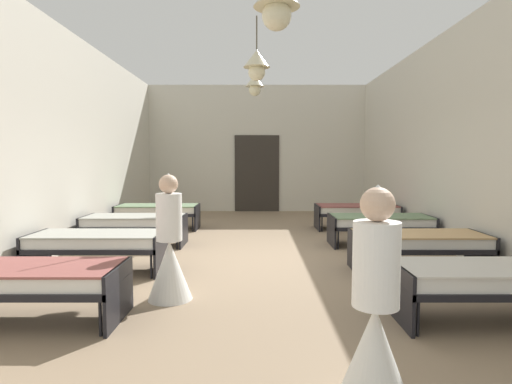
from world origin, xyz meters
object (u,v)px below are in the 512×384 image
Objects in this scene: bed_left_row_2 at (133,223)px; bed_right_row_3 at (355,210)px; bed_left_row_0 at (24,279)px; nurse_near_aisle at (168,255)px; nurse_mid_aisle at (373,332)px; bed_right_row_1 at (417,242)px; bed_left_row_1 at (96,242)px; bed_left_row_3 at (156,211)px; bed_right_row_0 at (489,279)px; bed_right_row_2 at (378,223)px.

bed_left_row_2 is 5.06m from bed_right_row_3.
nurse_near_aisle is (1.31, 0.68, 0.09)m from bed_left_row_0.
nurse_mid_aisle reaches higher than bed_left_row_0.
bed_left_row_2 is (0.00, 3.80, 0.00)m from bed_left_row_0.
bed_left_row_0 is 1.00× the size of bed_right_row_1.
bed_right_row_1 is 5.06m from bed_left_row_2.
bed_right_row_3 is (4.69, 3.80, 0.00)m from bed_left_row_1.
bed_left_row_0 is 1.00× the size of bed_left_row_3.
nurse_mid_aisle is (-1.61, -3.42, 0.09)m from bed_right_row_1.
bed_right_row_3 is (0.00, 5.70, 0.00)m from bed_right_row_0.
bed_left_row_3 is at bearing 129.46° from bed_right_row_0.
bed_left_row_2 is at bearing 157.95° from bed_right_row_1.
bed_left_row_2 is at bearing 90.00° from bed_left_row_1.
bed_right_row_0 and bed_right_row_1 have the same top height.
bed_right_row_0 and bed_right_row_2 have the same top height.
bed_left_row_0 is 1.90m from bed_left_row_1.
nurse_mid_aisle is (3.08, -7.22, 0.09)m from bed_left_row_3.
bed_right_row_3 is (0.00, 3.80, 0.00)m from bed_right_row_1.
bed_right_row_0 is 1.00× the size of bed_left_row_1.
nurse_near_aisle reaches higher than bed_right_row_1.
nurse_mid_aisle is (1.78, -2.20, 0.00)m from nurse_near_aisle.
bed_right_row_0 is 1.00× the size of bed_right_row_1.
bed_right_row_2 and bed_left_row_3 have the same top height.
bed_left_row_0 is 1.28× the size of nurse_mid_aisle.
bed_right_row_1 is at bearing 87.07° from nurse_mid_aisle.
bed_left_row_2 is at bearing 180.00° from bed_right_row_2.
bed_left_row_1 is 3.80m from bed_left_row_3.
bed_right_row_2 is (0.00, 1.90, 0.00)m from bed_right_row_1.
bed_left_row_0 and bed_right_row_3 have the same top height.
bed_left_row_1 is at bearing -140.99° from bed_right_row_3.
bed_left_row_0 is at bearing 175.99° from nurse_mid_aisle.
nurse_mid_aisle reaches higher than bed_right_row_1.
nurse_mid_aisle is at bearing -92.85° from nurse_near_aisle.
bed_right_row_1 is 1.28× the size of nurse_mid_aisle.
nurse_mid_aisle is (3.08, -1.52, 0.09)m from bed_left_row_0.
bed_left_row_1 is at bearing -90.00° from bed_left_row_2.
bed_left_row_0 is 3.44m from nurse_mid_aisle.
bed_right_row_1 is 1.00× the size of bed_left_row_3.
bed_right_row_3 is at bearing 50.54° from bed_left_row_0.
bed_left_row_2 is 4.69m from bed_right_row_2.
bed_right_row_2 is at bearing 0.87° from nurse_near_aisle.
bed_right_row_3 is at bearing 90.00° from bed_right_row_0.
bed_right_row_0 is 1.28× the size of nurse_near_aisle.
nurse_near_aisle is (1.31, -5.02, 0.09)m from bed_left_row_3.
bed_left_row_1 is 1.00× the size of bed_left_row_3.
bed_right_row_0 is 1.00× the size of bed_right_row_3.
nurse_mid_aisle is (-1.61, -1.52, 0.09)m from bed_right_row_0.
nurse_mid_aisle is (-1.61, -5.32, 0.09)m from bed_right_row_2.
bed_left_row_2 is (0.00, 1.90, 0.00)m from bed_left_row_1.
bed_right_row_2 is (4.69, 0.00, 0.00)m from bed_left_row_2.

